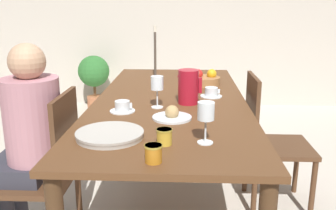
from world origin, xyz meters
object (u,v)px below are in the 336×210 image
object	(u,v)px
red_pitcher	(188,87)
fruit_bowl	(205,80)
chair_opposite	(269,139)
potted_plant	(94,75)
bread_plate	(172,115)
jam_jar_amber	(153,153)
jam_jar_red	(164,136)
candlestick_tall	(155,57)
teacup_near_person	(122,107)
wine_glass_juice	(206,113)
serving_tray	(110,135)
chair_person_side	(46,170)
person_seated	(28,133)
wine_glass_water	(157,84)
teacup_across	(211,93)

from	to	relation	value
red_pitcher	fruit_bowl	xyz separation A→B (m)	(0.13, 0.54, -0.06)
chair_opposite	potted_plant	world-z (taller)	chair_opposite
bread_plate	jam_jar_amber	distance (m)	0.56
jam_jar_red	candlestick_tall	xyz separation A→B (m)	(-0.16, 1.49, 0.13)
teacup_near_person	potted_plant	distance (m)	2.86
jam_jar_amber	wine_glass_juice	bearing A→B (deg)	45.22
teacup_near_person	serving_tray	distance (m)	0.42
chair_person_side	person_seated	size ratio (longest dim) A/B	0.78
potted_plant	wine_glass_water	bearing A→B (deg)	-68.74
person_seated	fruit_bowl	size ratio (longest dim) A/B	5.15
chair_person_side	teacup_near_person	world-z (taller)	chair_person_side
wine_glass_water	serving_tray	size ratio (longest dim) A/B	0.60
red_pitcher	wine_glass_water	size ratio (longest dim) A/B	1.11
red_pitcher	potted_plant	world-z (taller)	red_pitcher
fruit_bowl	chair_opposite	bearing A→B (deg)	-40.49
wine_glass_water	potted_plant	distance (m)	2.85
wine_glass_water	jam_jar_red	world-z (taller)	wine_glass_water
wine_glass_juice	bread_plate	world-z (taller)	wine_glass_juice
jam_jar_amber	chair_opposite	bearing A→B (deg)	56.99
wine_glass_water	bread_plate	distance (m)	0.26
chair_person_side	jam_jar_amber	xyz separation A→B (m)	(0.63, -0.51, 0.33)
teacup_near_person	teacup_across	size ratio (longest dim) A/B	1.00
person_seated	wine_glass_water	world-z (taller)	person_seated
red_pitcher	person_seated	bearing A→B (deg)	-158.01
chair_person_side	jam_jar_amber	bearing A→B (deg)	-128.77
bread_plate	potted_plant	world-z (taller)	bread_plate
serving_tray	jam_jar_red	world-z (taller)	jam_jar_red
candlestick_tall	wine_glass_juice	bearing A→B (deg)	-77.13
chair_opposite	candlestick_tall	distance (m)	1.12
red_pitcher	fruit_bowl	size ratio (longest dim) A/B	0.91
jam_jar_amber	chair_person_side	bearing A→B (deg)	141.23
chair_person_side	potted_plant	bearing A→B (deg)	8.48
person_seated	serving_tray	bearing A→B (deg)	-118.29
bread_plate	jam_jar_amber	bearing A→B (deg)	-95.23
teacup_near_person	jam_jar_red	size ratio (longest dim) A/B	2.02
candlestick_tall	potted_plant	distance (m)	2.02
chair_person_side	person_seated	world-z (taller)	person_seated
wine_glass_water	teacup_across	world-z (taller)	wine_glass_water
jam_jar_red	potted_plant	xyz separation A→B (m)	(-1.10, 3.21, -0.35)
chair_opposite	fruit_bowl	distance (m)	0.64
wine_glass_water	candlestick_tall	distance (m)	0.91
wine_glass_water	fruit_bowl	world-z (taller)	wine_glass_water
chair_opposite	potted_plant	xyz separation A→B (m)	(-1.75, 2.34, -0.02)
serving_tray	potted_plant	size ratio (longest dim) A/B	0.44
chair_opposite	wine_glass_water	size ratio (longest dim) A/B	4.88
red_pitcher	potted_plant	size ratio (longest dim) A/B	0.29
jam_jar_amber	potted_plant	xyz separation A→B (m)	(-1.06, 3.40, -0.35)
teacup_across	candlestick_tall	distance (m)	0.76
person_seated	candlestick_tall	distance (m)	1.32
serving_tray	teacup_across	bearing A→B (deg)	57.13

